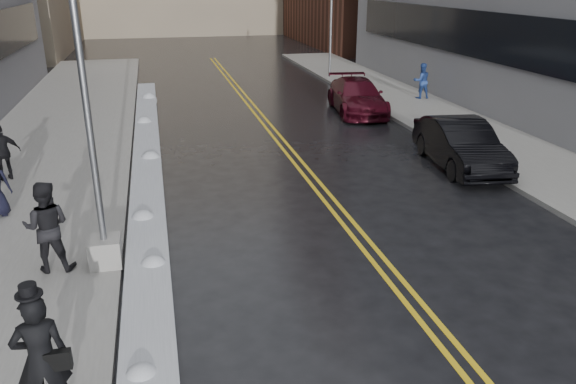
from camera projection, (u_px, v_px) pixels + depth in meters
ground at (279, 300)px, 10.86m from camera, size 160.00×160.00×0.00m
sidewalk_west at (46, 163)px, 18.68m from camera, size 5.50×50.00×0.15m
sidewalk_east at (472, 134)px, 22.07m from camera, size 4.00×50.00×0.15m
lane_line_left at (283, 149)px, 20.45m from camera, size 0.12×50.00×0.01m
lane_line_right at (291, 148)px, 20.51m from camera, size 0.12×50.00×0.01m
snow_ridge at (147, 171)px, 17.54m from camera, size 0.90×30.00×0.34m
lamppost at (93, 157)px, 11.06m from camera, size 0.65×0.65×7.62m
fire_hydrant at (450, 124)px, 21.69m from camera, size 0.26×0.26×0.73m
traffic_signal at (331, 21)px, 33.27m from camera, size 0.16×0.20×6.00m
pedestrian_fedora at (41, 359)px, 7.44m from camera, size 0.77×0.57×1.94m
pedestrian_b at (47, 227)px, 11.38m from camera, size 0.99×0.80×1.93m
pedestrian_d at (3, 152)px, 16.61m from camera, size 1.08×0.76×1.70m
pedestrian_east at (422, 81)px, 27.95m from camera, size 0.88×0.70×1.73m
car_black at (461, 144)px, 18.18m from camera, size 2.19×4.89×1.56m
car_maroon at (357, 96)px, 25.67m from camera, size 2.74×5.40×1.50m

